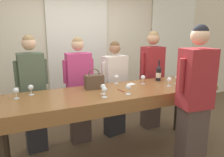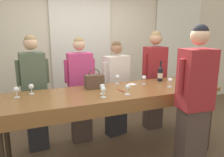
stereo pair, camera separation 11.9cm
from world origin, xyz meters
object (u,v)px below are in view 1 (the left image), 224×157
object	(u,v)px
wine_glass_front_right	(169,80)
guest_cream_sweater	(115,88)
wine_glass_back_mid	(100,79)
guest_olive_jacket	(33,94)
handbag	(94,81)
host_pouring	(194,101)
guest_striped_shirt	(152,79)
wine_glass_front_mid	(104,90)
wine_glass_back_left	(177,78)
wine_bottle	(159,73)
wine_glass_center_mid	(103,87)
tasting_bar	(115,98)
guest_pink_top	(79,90)
wine_glass_back_right	(16,91)
wine_glass_front_left	(189,77)
wine_glass_center_right	(143,78)
wine_glass_by_bottle	(128,87)
wine_glass_center_left	(31,88)
wine_glass_near_host	(116,78)

from	to	relation	value
wine_glass_front_right	guest_cream_sweater	xyz separation A→B (m)	(-0.50, 0.78, -0.27)
wine_glass_front_right	wine_glass_back_mid	xyz separation A→B (m)	(-0.88, 0.48, 0.00)
guest_olive_jacket	guest_cream_sweater	xyz separation A→B (m)	(1.31, 0.00, -0.07)
handbag	host_pouring	size ratio (longest dim) A/B	0.15
guest_striped_shirt	wine_glass_front_mid	bearing A→B (deg)	-145.54
handbag	wine_glass_back_left	world-z (taller)	handbag
wine_bottle	wine_glass_center_mid	bearing A→B (deg)	-163.20
wine_glass_front_mid	tasting_bar	bearing A→B (deg)	39.51
wine_glass_front_right	wine_glass_front_mid	bearing A→B (deg)	-174.44
host_pouring	wine_bottle	bearing A→B (deg)	81.21
guest_olive_jacket	wine_bottle	bearing A→B (deg)	-12.66
guest_pink_top	guest_striped_shirt	xyz separation A→B (m)	(1.36, 0.00, 0.05)
wine_glass_back_left	guest_pink_top	xyz separation A→B (m)	(-1.32, 0.72, -0.22)
wine_glass_back_right	host_pouring	xyz separation A→B (m)	(1.96, -0.86, -0.13)
wine_glass_back_left	guest_olive_jacket	world-z (taller)	guest_olive_jacket
wine_glass_front_left	wine_glass_front_mid	distance (m)	1.47
wine_glass_center_right	guest_cream_sweater	distance (m)	0.61
wine_glass_back_mid	wine_glass_by_bottle	bearing A→B (deg)	-74.84
wine_glass_center_left	wine_glass_back_right	world-z (taller)	same
wine_bottle	guest_pink_top	size ratio (longest dim) A/B	0.19
tasting_bar	wine_glass_near_host	bearing A→B (deg)	62.74
wine_glass_back_right	guest_pink_top	bearing A→B (deg)	28.71
handbag	guest_striped_shirt	world-z (taller)	guest_striped_shirt
handbag	wine_glass_by_bottle	distance (m)	0.53
wine_glass_near_host	host_pouring	bearing A→B (deg)	-62.04
wine_glass_front_right	wine_glass_center_left	distance (m)	1.89
handbag	host_pouring	xyz separation A→B (m)	(0.96, -0.91, -0.14)
wine_glass_front_mid	wine_glass_near_host	size ratio (longest dim) A/B	1.00
wine_bottle	handbag	world-z (taller)	wine_bottle
wine_glass_front_right	host_pouring	xyz separation A→B (m)	(-0.07, -0.58, -0.13)
wine_glass_by_bottle	guest_olive_jacket	world-z (taller)	guest_olive_jacket
wine_glass_back_right	guest_cream_sweater	xyz separation A→B (m)	(1.52, 0.50, -0.27)
wine_glass_front_mid	wine_glass_front_right	size ratio (longest dim) A/B	1.00
guest_pink_top	wine_bottle	bearing A→B (deg)	-19.51
wine_glass_front_mid	wine_glass_center_mid	size ratio (longest dim) A/B	1.00
wine_glass_front_mid	wine_glass_center_right	world-z (taller)	same
wine_glass_back_mid	wine_glass_back_right	xyz separation A→B (m)	(-1.14, -0.19, -0.00)
wine_glass_front_mid	host_pouring	xyz separation A→B (m)	(0.98, -0.47, -0.13)
wine_glass_by_bottle	guest_cream_sweater	world-z (taller)	guest_cream_sweater
wine_glass_back_left	guest_striped_shirt	bearing A→B (deg)	87.11
wine_glass_front_mid	guest_pink_top	size ratio (longest dim) A/B	0.08
wine_glass_front_right	guest_pink_top	distance (m)	1.38
wine_glass_back_right	wine_glass_by_bottle	distance (m)	1.36
wine_glass_back_left	guest_striped_shirt	world-z (taller)	guest_striped_shirt
wine_glass_front_right	guest_cream_sweater	bearing A→B (deg)	122.78
host_pouring	wine_glass_back_right	bearing A→B (deg)	156.24
guest_striped_shirt	host_pouring	xyz separation A→B (m)	(-0.31, -1.36, 0.04)
wine_glass_front_mid	wine_glass_by_bottle	size ratio (longest dim) A/B	1.00
wine_glass_front_mid	guest_olive_jacket	distance (m)	1.18
wine_glass_back_left	wine_glass_back_mid	bearing A→B (deg)	159.21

